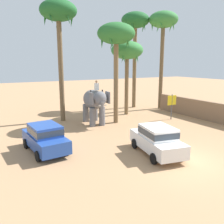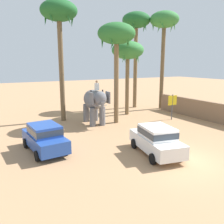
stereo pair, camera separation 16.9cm
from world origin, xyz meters
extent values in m
plane|color=tan|center=(0.00, 0.00, 0.00)|extent=(120.00, 120.00, 0.00)
cube|color=white|center=(-0.43, 1.62, 0.68)|extent=(2.50, 4.36, 0.76)
cube|color=white|center=(-0.45, 1.53, 1.38)|extent=(1.95, 2.37, 0.64)
cube|color=#2D3842|center=(-0.45, 1.53, 1.38)|extent=(1.98, 2.40, 0.35)
cylinder|color=black|center=(-1.01, 3.04, 0.30)|extent=(0.30, 0.62, 0.60)
cylinder|color=black|center=(0.66, 2.70, 0.30)|extent=(0.30, 0.62, 0.60)
cylinder|color=black|center=(-1.52, 0.55, 0.30)|extent=(0.30, 0.62, 0.60)
cylinder|color=black|center=(0.14, 0.21, 0.30)|extent=(0.30, 0.62, 0.60)
cube|color=#23479E|center=(-6.05, 5.31, 0.68)|extent=(1.99, 4.21, 0.76)
cube|color=#23479E|center=(-6.04, 5.21, 1.38)|extent=(1.71, 2.21, 0.64)
cube|color=#2D3842|center=(-6.04, 5.21, 1.38)|extent=(1.73, 2.23, 0.35)
cylinder|color=black|center=(-6.99, 6.51, 0.30)|extent=(0.22, 0.61, 0.60)
cylinder|color=black|center=(-5.29, 6.64, 0.30)|extent=(0.22, 0.61, 0.60)
cylinder|color=black|center=(-6.80, 3.98, 0.30)|extent=(0.22, 0.61, 0.60)
cylinder|color=black|center=(-5.11, 4.10, 0.30)|extent=(0.22, 0.61, 0.60)
ellipsoid|color=slate|center=(-0.52, 10.02, 2.15)|extent=(1.92, 3.25, 1.70)
cylinder|color=slate|center=(-0.18, 9.05, 0.80)|extent=(0.52, 0.52, 1.60)
cylinder|color=slate|center=(-1.06, 9.14, 0.80)|extent=(0.52, 0.52, 1.60)
cylinder|color=slate|center=(0.01, 10.90, 0.80)|extent=(0.52, 0.52, 1.60)
cylinder|color=slate|center=(-0.86, 10.99, 0.80)|extent=(0.52, 0.52, 1.60)
ellipsoid|color=slate|center=(-0.70, 8.40, 2.45)|extent=(1.20, 1.11, 1.20)
cube|color=slate|center=(0.03, 8.42, 2.50)|extent=(0.20, 0.81, 0.96)
cube|color=slate|center=(-1.40, 8.58, 2.50)|extent=(0.20, 0.81, 0.96)
cone|color=slate|center=(-0.74, 7.95, 1.45)|extent=(0.40, 0.40, 1.60)
cone|color=beige|center=(-0.48, 7.97, 1.95)|extent=(0.18, 0.57, 0.21)
cone|color=beige|center=(-1.00, 8.03, 1.95)|extent=(0.18, 0.57, 0.21)
cube|color=white|center=(-0.61, 9.17, 3.35)|extent=(0.36, 0.27, 0.60)
sphere|color=#A87A56|center=(-0.61, 9.17, 3.77)|extent=(0.22, 0.22, 0.22)
cylinder|color=#333338|center=(-0.10, 9.12, 2.80)|extent=(0.12, 0.12, 0.55)
cylinder|color=#333338|center=(-1.13, 9.23, 2.80)|extent=(0.12, 0.12, 0.55)
cylinder|color=brown|center=(4.07, 11.71, 3.17)|extent=(0.40, 0.40, 6.34)
ellipsoid|color=#337A38|center=(4.07, 11.71, 6.54)|extent=(3.20, 3.20, 1.80)
cone|color=#337A38|center=(5.27, 11.71, 6.04)|extent=(0.40, 0.92, 1.64)
cone|color=#337A38|center=(4.44, 12.85, 6.04)|extent=(0.91, 0.57, 1.67)
cone|color=#337A38|center=(3.10, 12.41, 6.04)|extent=(0.73, 0.83, 1.69)
cone|color=#337A38|center=(3.10, 11.00, 6.04)|extent=(0.73, 0.83, 1.69)
cone|color=#337A38|center=(4.44, 10.57, 6.04)|extent=(0.91, 0.57, 1.67)
cylinder|color=brown|center=(7.11, 14.66, 4.94)|extent=(0.44, 0.44, 9.87)
ellipsoid|color=#1E5B28|center=(7.11, 14.66, 10.07)|extent=(3.20, 3.20, 1.80)
cone|color=#1E5B28|center=(8.31, 14.66, 9.57)|extent=(0.40, 0.92, 1.64)
cone|color=#1E5B28|center=(7.48, 15.80, 9.57)|extent=(0.91, 0.57, 1.67)
cone|color=#1E5B28|center=(6.14, 15.36, 9.57)|extent=(0.73, 0.83, 1.69)
cone|color=#1E5B28|center=(6.14, 13.95, 9.57)|extent=(0.73, 0.83, 1.69)
cone|color=#1E5B28|center=(7.48, 13.52, 9.57)|extent=(0.91, 0.57, 1.67)
cylinder|color=brown|center=(-2.58, 12.39, 4.75)|extent=(0.43, 0.43, 9.50)
ellipsoid|color=#1E5B28|center=(-2.58, 12.39, 9.70)|extent=(3.20, 3.20, 1.80)
cone|color=#1E5B28|center=(-1.38, 12.39, 9.20)|extent=(0.40, 0.92, 1.64)
cone|color=#1E5B28|center=(-2.21, 13.53, 9.20)|extent=(0.91, 0.57, 1.67)
cone|color=#1E5B28|center=(-3.55, 13.09, 9.20)|extent=(0.73, 0.83, 1.69)
cone|color=#1E5B28|center=(-3.55, 11.68, 9.20)|extent=(0.73, 0.83, 1.69)
cone|color=#1E5B28|center=(-2.21, 11.25, 9.20)|extent=(0.91, 0.57, 1.67)
cylinder|color=brown|center=(9.32, 12.45, 4.89)|extent=(0.44, 0.44, 9.79)
ellipsoid|color=#337A38|center=(9.32, 12.45, 9.99)|extent=(3.20, 3.20, 1.80)
cone|color=#337A38|center=(10.52, 12.45, 9.49)|extent=(0.40, 0.92, 1.64)
cone|color=#337A38|center=(9.69, 13.59, 9.49)|extent=(0.91, 0.57, 1.67)
cone|color=#337A38|center=(8.35, 13.15, 9.49)|extent=(0.73, 0.83, 1.69)
cone|color=#337A38|center=(8.35, 11.74, 9.49)|extent=(0.73, 0.83, 1.69)
cone|color=#337A38|center=(9.69, 11.31, 9.49)|extent=(0.91, 0.57, 1.67)
cylinder|color=brown|center=(1.32, 9.24, 3.77)|extent=(0.41, 0.41, 7.53)
ellipsoid|color=#286B2D|center=(1.32, 9.24, 7.73)|extent=(3.20, 3.20, 1.80)
cone|color=#286B2D|center=(2.52, 9.24, 7.23)|extent=(0.40, 0.92, 1.64)
cone|color=#286B2D|center=(1.69, 10.39, 7.23)|extent=(0.91, 0.57, 1.67)
cone|color=#286B2D|center=(0.35, 9.95, 7.23)|extent=(0.73, 0.83, 1.69)
cone|color=#286B2D|center=(0.35, 8.54, 7.23)|extent=(0.73, 0.83, 1.69)
cone|color=#286B2D|center=(1.69, 8.10, 7.23)|extent=(0.91, 0.57, 1.67)
cube|color=#84664C|center=(9.14, 4.00, 0.90)|extent=(0.30, 16.00, 1.80)
cylinder|color=#4C4C51|center=(6.54, 7.67, 1.20)|extent=(0.10, 0.10, 2.40)
cube|color=yellow|center=(6.54, 7.67, 1.85)|extent=(1.00, 0.08, 0.90)
camera|label=1|loc=(-9.32, -8.52, 5.31)|focal=37.73mm
camera|label=2|loc=(-9.17, -8.60, 5.31)|focal=37.73mm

